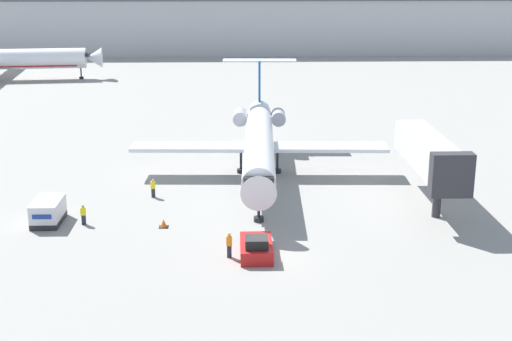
% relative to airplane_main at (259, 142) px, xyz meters
% --- Properties ---
extents(ground_plane, '(600.00, 600.00, 0.00)m').
position_rel_airplane_main_xyz_m(ground_plane, '(-0.62, -20.05, -3.40)').
color(ground_plane, gray).
extents(terminal_building, '(180.00, 16.80, 13.17)m').
position_rel_airplane_main_xyz_m(terminal_building, '(-0.62, 99.95, 3.21)').
color(terminal_building, '#B2B2B7').
rests_on(terminal_building, ground).
extents(airplane_main, '(24.80, 31.17, 9.44)m').
position_rel_airplane_main_xyz_m(airplane_main, '(0.00, 0.00, 0.00)').
color(airplane_main, silver).
rests_on(airplane_main, ground).
extents(pushback_tug, '(2.24, 4.25, 1.69)m').
position_rel_airplane_main_xyz_m(pushback_tug, '(-0.92, -19.77, -2.79)').
color(pushback_tug, '#B21919').
rests_on(pushback_tug, ground).
extents(luggage_cart, '(2.10, 3.77, 1.88)m').
position_rel_airplane_main_xyz_m(luggage_cart, '(-17.19, -12.59, -2.46)').
color(luggage_cart, '#232326').
rests_on(luggage_cart, ground).
extents(worker_near_tug, '(0.40, 0.26, 1.84)m').
position_rel_airplane_main_xyz_m(worker_near_tug, '(-2.81, -20.01, -2.43)').
color(worker_near_tug, '#232838').
rests_on(worker_near_tug, ground).
extents(worker_by_wing, '(0.40, 0.24, 1.68)m').
position_rel_airplane_main_xyz_m(worker_by_wing, '(-9.56, -6.42, -2.53)').
color(worker_by_wing, '#232838').
rests_on(worker_by_wing, ground).
extents(worker_on_apron, '(0.40, 0.24, 1.64)m').
position_rel_airplane_main_xyz_m(worker_on_apron, '(-14.32, -13.09, -2.55)').
color(worker_on_apron, '#232838').
rests_on(worker_on_apron, ground).
extents(traffic_cone_left, '(0.72, 0.72, 0.66)m').
position_rel_airplane_main_xyz_m(traffic_cone_left, '(-7.97, -13.89, -3.09)').
color(traffic_cone_left, black).
rests_on(traffic_cone_left, ground).
extents(jet_bridge, '(3.20, 14.19, 6.19)m').
position_rel_airplane_main_xyz_m(jet_bridge, '(13.96, -9.25, 1.05)').
color(jet_bridge, '#2D2D33').
rests_on(jet_bridge, ground).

